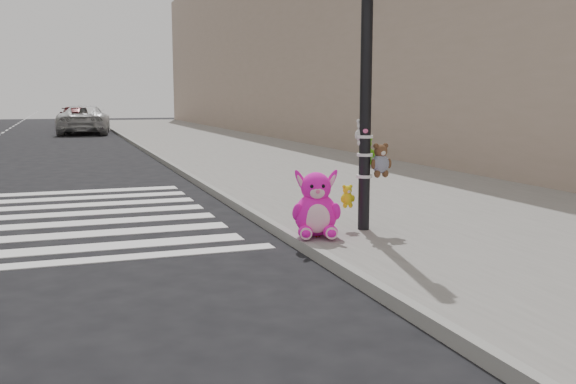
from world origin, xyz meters
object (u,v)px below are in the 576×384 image
object	(u,v)px
pink_bunny	(316,209)
red_teddy	(317,230)
signal_pole	(367,112)
car_white_near	(84,120)

from	to	relation	value
pink_bunny	red_teddy	world-z (taller)	pink_bunny
signal_pole	red_teddy	bearing A→B (deg)	-162.92
pink_bunny	car_white_near	world-z (taller)	car_white_near
pink_bunny	signal_pole	bearing A→B (deg)	30.47
signal_pole	pink_bunny	xyz separation A→B (m)	(-0.84, -0.23, -1.27)
pink_bunny	car_white_near	bearing A→B (deg)	109.04
pink_bunny	car_white_near	size ratio (longest dim) A/B	0.16
car_white_near	pink_bunny	bearing A→B (deg)	99.09
signal_pole	pink_bunny	world-z (taller)	signal_pole
pink_bunny	car_white_near	distance (m)	29.82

